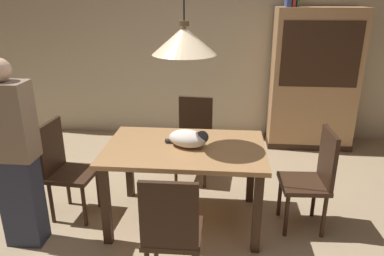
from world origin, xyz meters
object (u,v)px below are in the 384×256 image
dining_table (185,157)px  pendant_lamp (184,40)px  chair_near_front (172,230)px  person_standing (15,157)px  hutch_bookcase (313,83)px  chair_left_side (64,166)px  cat_sleeping (189,138)px  chair_right_side (313,176)px  chair_far_back (194,135)px

dining_table → pendant_lamp: size_ratio=1.08×
chair_near_front → dining_table: bearing=90.0°
dining_table → pendant_lamp: 1.01m
person_standing → dining_table: bearing=18.2°
hutch_bookcase → chair_left_side: bearing=-143.4°
chair_near_front → cat_sleeping: bearing=87.7°
chair_right_side → pendant_lamp: bearing=-179.8°
cat_sleeping → hutch_bookcase: (1.47, 1.97, 0.06)m
chair_far_back → pendant_lamp: (-0.01, -0.88, 1.15)m
dining_table → cat_sleeping: size_ratio=3.46×
dining_table → person_standing: person_standing is taller
chair_far_back → cat_sleeping: bearing=-88.2°
chair_right_side → cat_sleeping: (-1.09, -0.00, 0.32)m
chair_right_side → cat_sleeping: size_ratio=2.30×
chair_left_side → hutch_bookcase: hutch_bookcase is taller
cat_sleeping → pendant_lamp: (-0.04, -0.00, 0.84)m
cat_sleeping → person_standing: (-1.35, -0.43, -0.04)m
chair_near_front → cat_sleeping: size_ratio=2.30×
chair_left_side → cat_sleeping: 1.21m
dining_table → chair_right_side: size_ratio=1.51×
chair_far_back → hutch_bookcase: (1.50, 1.09, 0.38)m
chair_near_front → pendant_lamp: pendant_lamp is taller
pendant_lamp → person_standing: pendant_lamp is taller
dining_table → chair_near_front: (0.00, -0.88, -0.14)m
chair_left_side → chair_near_front: (1.13, -0.88, 0.00)m
pendant_lamp → chair_left_side: bearing=179.7°
chair_far_back → cat_sleeping: 0.93m
chair_near_front → cat_sleeping: chair_near_front is taller
chair_near_front → hutch_bookcase: hutch_bookcase is taller
chair_near_front → pendant_lamp: bearing=90.0°
pendant_lamp → cat_sleeping: bearing=0.6°
chair_left_side → pendant_lamp: size_ratio=0.72×
dining_table → chair_far_back: size_ratio=1.51×
chair_near_front → pendant_lamp: size_ratio=0.72×
chair_left_side → chair_right_side: bearing=-0.1°
chair_far_back → cat_sleeping: size_ratio=2.30×
chair_near_front → person_standing: size_ratio=0.59×
pendant_lamp → hutch_bookcase: size_ratio=0.70×
dining_table → chair_right_side: chair_right_side is taller
chair_left_side → chair_near_front: 1.43m
person_standing → hutch_bookcase: bearing=40.4°
hutch_bookcase → person_standing: hutch_bookcase is taller
chair_far_back → pendant_lamp: size_ratio=0.72×
chair_far_back → hutch_bookcase: bearing=36.0°
chair_right_side → hutch_bookcase: bearing=79.0°
dining_table → cat_sleeping: bearing=0.6°
dining_table → chair_left_side: bearing=179.7°
dining_table → hutch_bookcase: size_ratio=0.76×
chair_near_front → chair_right_side: bearing=38.0°
cat_sleeping → chair_near_front: bearing=-92.3°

